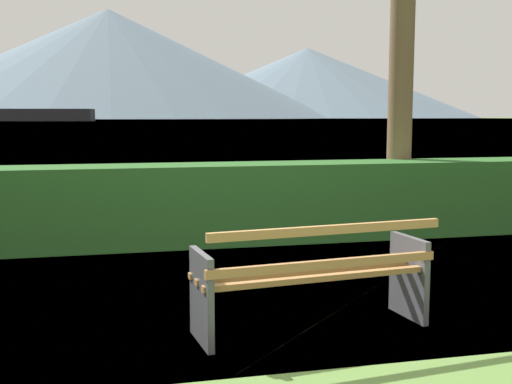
% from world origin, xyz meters
% --- Properties ---
extents(ground_plane, '(1400.00, 1400.00, 0.00)m').
position_xyz_m(ground_plane, '(0.00, 0.00, 0.00)').
color(ground_plane, '#567A38').
extents(water_surface, '(620.00, 620.00, 0.00)m').
position_xyz_m(water_surface, '(0.00, 309.20, 0.00)').
color(water_surface, '#6B8EA3').
rests_on(water_surface, ground_plane).
extents(park_bench, '(1.89, 0.78, 0.87)m').
position_xyz_m(park_bench, '(0.01, -0.06, 0.43)').
color(park_bench, '#A0703F').
rests_on(park_bench, ground_plane).
extents(hedge_row, '(10.30, 0.85, 1.03)m').
position_xyz_m(hedge_row, '(0.00, 3.52, 0.51)').
color(hedge_row, '#285B23').
rests_on(hedge_row, ground_plane).
extents(distant_hills, '(709.13, 414.98, 88.36)m').
position_xyz_m(distant_hills, '(-10.29, 562.14, 40.52)').
color(distant_hills, slate).
rests_on(distant_hills, ground_plane).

